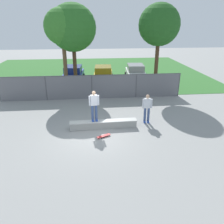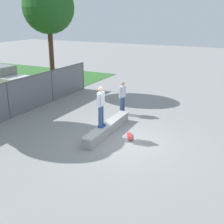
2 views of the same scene
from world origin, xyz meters
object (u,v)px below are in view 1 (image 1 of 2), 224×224
Objects in this scene: skateboarder at (94,105)px; tree_mid at (159,25)px; tree_near_right at (73,28)px; skateboard at (104,136)px; car_white at (135,73)px; concrete_ledge at (103,124)px; bystander at (147,107)px; tree_near_left at (62,27)px; car_yellow at (103,75)px; car_blue at (73,74)px.

tree_mid reaches higher than skateboarder.
skateboard is at bearing -77.67° from tree_near_right.
skateboard is 12.78m from car_white.
skateboarder is 9.70m from tree_mid.
tree_near_right is 1.00× the size of tree_mid.
concrete_ledge is 4.94× the size of skateboard.
tree_near_right reaches higher than bystander.
tree_mid is at bearing 57.82° from skateboard.
tree_near_left is at bearing 110.96° from concrete_ledge.
tree_near_right reaches higher than car_yellow.
concrete_ledge is 0.92× the size of car_yellow.
tree_mid reaches higher than skateboard.
car_yellow is (3.01, -0.41, 0.00)m from car_blue.
skateboard is 0.19× the size of car_yellow.
tree_near_right is 1.68× the size of car_blue.
car_blue is 2.37× the size of bystander.
car_white is (-0.96, 4.04, -4.72)m from tree_mid.
skateboard is 0.11× the size of tree_mid.
tree_near_left is 1.60× the size of car_yellow.
car_yellow is at bearing 86.63° from skateboard.
skateboarder is at bearing 111.04° from skateboard.
concrete_ledge is at bearing -6.11° from skateboarder.
skateboard is 10.17m from tree_near_left.
tree_mid is at bearing -37.80° from car_yellow.
skateboard is at bearing -108.74° from car_white.
bystander reaches higher than car_white.
skateboarder reaches higher than car_white.
skateboarder is 0.42× the size of car_blue.
tree_mid is 9.56m from car_blue.
car_blue and car_yellow have the same top height.
bystander is (3.23, 0.48, -0.47)m from skateboarder.
skateboarder is 0.25× the size of tree_mid.
skateboarder reaches higher than car_blue.
car_blue is (-1.88, 10.68, -0.64)m from skateboarder.
car_white is (4.55, 10.90, -0.64)m from skateboarder.
car_yellow is (3.34, 3.22, -4.58)m from tree_near_left.
tree_mid is at bearing -1.38° from tree_near_left.
tree_mid is at bearing -27.30° from car_blue.
tree_near_left is 3.81× the size of bystander.
car_white is at bearing 29.66° from tree_near_left.
car_white is (6.76, 3.85, -4.58)m from tree_near_left.
tree_near_right is 5.88m from car_yellow.
bystander is at bearing 11.07° from concrete_ledge.
bystander is at bearing -63.39° from car_blue.
car_blue and car_white have the same top height.
concrete_ledge reaches higher than skateboard.
car_yellow is 2.37× the size of bystander.
concrete_ledge is at bearing -168.93° from bystander.
skateboarder is 1.00× the size of bystander.
skateboard is 10.97m from tree_mid.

